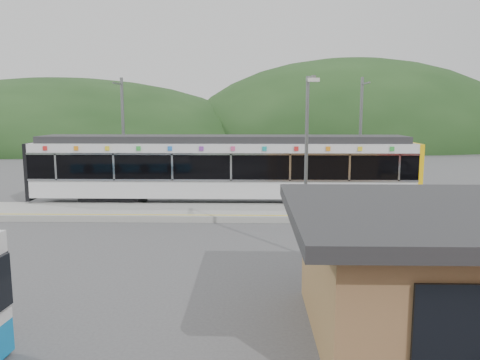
{
  "coord_description": "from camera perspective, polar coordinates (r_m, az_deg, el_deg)",
  "views": [
    {
      "loc": [
        0.55,
        -19.06,
        5.05
      ],
      "look_at": [
        0.1,
        1.0,
        2.09
      ],
      "focal_mm": 35.0,
      "sensor_mm": 36.0,
      "label": 1
    }
  ],
  "objects": [
    {
      "name": "yellow_line",
      "position": [
        21.6,
        -0.21,
        -4.31
      ],
      "size": [
        26.0,
        0.1,
        0.01
      ],
      "primitive_type": "cube",
      "color": "yellow",
      "rests_on": "platform"
    },
    {
      "name": "ground",
      "position": [
        19.73,
        -0.36,
        -6.45
      ],
      "size": [
        120.0,
        120.0,
        0.0
      ],
      "primitive_type": "plane",
      "color": "#4C4C4F",
      "rests_on": "ground"
    },
    {
      "name": "catenary_mast_east",
      "position": [
        28.4,
        14.47,
        5.29
      ],
      "size": [
        0.18,
        1.8,
        7.0
      ],
      "color": "slate",
      "rests_on": "ground"
    },
    {
      "name": "train",
      "position": [
        25.28,
        -2.06,
        1.6
      ],
      "size": [
        20.44,
        3.01,
        3.74
      ],
      "color": "black",
      "rests_on": "ground"
    },
    {
      "name": "platform",
      "position": [
        22.9,
        -0.12,
        -3.97
      ],
      "size": [
        26.0,
        3.2,
        0.3
      ],
      "primitive_type": "cube",
      "color": "#9E9E99",
      "rests_on": "ground"
    },
    {
      "name": "hills",
      "position": [
        25.5,
        14.06,
        -3.29
      ],
      "size": [
        146.0,
        149.0,
        26.0
      ],
      "color": "#1E3D19",
      "rests_on": "ground"
    },
    {
      "name": "lamp_post",
      "position": [
        16.11,
        8.15,
        3.52
      ],
      "size": [
        0.36,
        1.1,
        6.22
      ],
      "rotation": [
        0.0,
        0.0,
        0.08
      ],
      "color": "slate",
      "rests_on": "ground"
    },
    {
      "name": "catenary_mast_west",
      "position": [
        28.67,
        -14.05,
        5.34
      ],
      "size": [
        0.18,
        1.8,
        7.0
      ],
      "color": "slate",
      "rests_on": "ground"
    }
  ]
}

